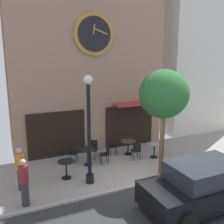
{
  "coord_description": "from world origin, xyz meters",
  "views": [
    {
      "loc": [
        -4.72,
        -7.94,
        4.99
      ],
      "look_at": [
        -0.18,
        2.2,
        2.55
      ],
      "focal_mm": 41.27,
      "sensor_mm": 36.0,
      "label": 1
    }
  ],
  "objects_px": {
    "parked_car_black": "(204,185)",
    "street_tree": "(164,95)",
    "street_lamp": "(89,130)",
    "cafe_chair_curbside": "(106,152)",
    "cafe_chair_facing_wall": "(111,145)",
    "pedestrian_maroon": "(24,182)",
    "cafe_chair_corner": "(136,150)",
    "cafe_table_near_curb": "(66,166)",
    "cafe_table_center_left": "(128,144)",
    "cafe_chair_near_tree": "(71,152)",
    "pedestrian_orange": "(20,168)",
    "cafe_table_near_door": "(154,148)",
    "cafe_chair_right_end": "(93,148)",
    "cafe_table_rightmost": "(88,154)"
  },
  "relations": [
    {
      "from": "cafe_table_center_left",
      "to": "parked_car_black",
      "type": "height_order",
      "value": "parked_car_black"
    },
    {
      "from": "cafe_table_near_curb",
      "to": "pedestrian_orange",
      "type": "xyz_separation_m",
      "value": [
        -1.78,
        -0.21,
        0.33
      ]
    },
    {
      "from": "cafe_chair_right_end",
      "to": "pedestrian_maroon",
      "type": "distance_m",
      "value": 4.6
    },
    {
      "from": "pedestrian_orange",
      "to": "parked_car_black",
      "type": "height_order",
      "value": "pedestrian_orange"
    },
    {
      "from": "street_lamp",
      "to": "cafe_table_near_door",
      "type": "height_order",
      "value": "street_lamp"
    },
    {
      "from": "pedestrian_orange",
      "to": "street_lamp",
      "type": "bearing_deg",
      "value": -12.14
    },
    {
      "from": "street_lamp",
      "to": "pedestrian_maroon",
      "type": "relative_size",
      "value": 2.58
    },
    {
      "from": "cafe_chair_curbside",
      "to": "cafe_chair_facing_wall",
      "type": "xyz_separation_m",
      "value": [
        0.67,
        0.86,
        0.0
      ]
    },
    {
      "from": "cafe_chair_corner",
      "to": "pedestrian_orange",
      "type": "bearing_deg",
      "value": -172.39
    },
    {
      "from": "cafe_chair_corner",
      "to": "pedestrian_maroon",
      "type": "bearing_deg",
      "value": -160.58
    },
    {
      "from": "cafe_chair_near_tree",
      "to": "pedestrian_maroon",
      "type": "relative_size",
      "value": 0.54
    },
    {
      "from": "street_lamp",
      "to": "street_tree",
      "type": "distance_m",
      "value": 3.34
    },
    {
      "from": "cafe_chair_corner",
      "to": "cafe_chair_curbside",
      "type": "distance_m",
      "value": 1.53
    },
    {
      "from": "street_tree",
      "to": "cafe_chair_curbside",
      "type": "xyz_separation_m",
      "value": [
        -1.73,
        2.0,
        -2.92
      ]
    },
    {
      "from": "cafe_table_near_curb",
      "to": "cafe_table_center_left",
      "type": "distance_m",
      "value": 3.81
    },
    {
      "from": "street_lamp",
      "to": "cafe_table_center_left",
      "type": "bearing_deg",
      "value": 36.46
    },
    {
      "from": "cafe_chair_near_tree",
      "to": "cafe_chair_curbside",
      "type": "relative_size",
      "value": 1.0
    },
    {
      "from": "cafe_chair_curbside",
      "to": "cafe_chair_near_tree",
      "type": "bearing_deg",
      "value": 151.78
    },
    {
      "from": "cafe_table_near_curb",
      "to": "cafe_chair_curbside",
      "type": "relative_size",
      "value": 0.85
    },
    {
      "from": "cafe_table_near_door",
      "to": "cafe_chair_right_end",
      "type": "height_order",
      "value": "cafe_chair_right_end"
    },
    {
      "from": "cafe_chair_curbside",
      "to": "cafe_chair_facing_wall",
      "type": "relative_size",
      "value": 1.0
    },
    {
      "from": "cafe_table_near_curb",
      "to": "pedestrian_orange",
      "type": "height_order",
      "value": "pedestrian_orange"
    },
    {
      "from": "street_tree",
      "to": "cafe_table_rightmost",
      "type": "bearing_deg",
      "value": 140.01
    },
    {
      "from": "cafe_chair_curbside",
      "to": "parked_car_black",
      "type": "distance_m",
      "value": 4.9
    },
    {
      "from": "cafe_chair_facing_wall",
      "to": "cafe_chair_curbside",
      "type": "bearing_deg",
      "value": -128.07
    },
    {
      "from": "cafe_chair_corner",
      "to": "cafe_chair_facing_wall",
      "type": "height_order",
      "value": "same"
    },
    {
      "from": "parked_car_black",
      "to": "pedestrian_maroon",
      "type": "bearing_deg",
      "value": 155.67
    },
    {
      "from": "pedestrian_orange",
      "to": "pedestrian_maroon",
      "type": "xyz_separation_m",
      "value": [
        0.02,
        -1.17,
        0.0
      ]
    },
    {
      "from": "cafe_chair_facing_wall",
      "to": "parked_car_black",
      "type": "bearing_deg",
      "value": -80.0
    },
    {
      "from": "cafe_table_near_door",
      "to": "pedestrian_orange",
      "type": "distance_m",
      "value": 6.39
    },
    {
      "from": "street_tree",
      "to": "cafe_chair_near_tree",
      "type": "height_order",
      "value": "street_tree"
    },
    {
      "from": "pedestrian_orange",
      "to": "pedestrian_maroon",
      "type": "distance_m",
      "value": 1.17
    },
    {
      "from": "cafe_table_rightmost",
      "to": "cafe_chair_facing_wall",
      "type": "height_order",
      "value": "cafe_chair_facing_wall"
    },
    {
      "from": "pedestrian_orange",
      "to": "parked_car_black",
      "type": "xyz_separation_m",
      "value": [
        5.51,
        -3.65,
        -0.1
      ]
    },
    {
      "from": "cafe_chair_facing_wall",
      "to": "cafe_table_center_left",
      "type": "bearing_deg",
      "value": -19.88
    },
    {
      "from": "cafe_table_center_left",
      "to": "pedestrian_orange",
      "type": "relative_size",
      "value": 0.45
    },
    {
      "from": "cafe_chair_curbside",
      "to": "cafe_chair_corner",
      "type": "bearing_deg",
      "value": -9.24
    },
    {
      "from": "street_tree",
      "to": "street_lamp",
      "type": "bearing_deg",
      "value": 170.82
    },
    {
      "from": "street_lamp",
      "to": "cafe_table_near_curb",
      "type": "bearing_deg",
      "value": 135.51
    },
    {
      "from": "cafe_chair_near_tree",
      "to": "pedestrian_maroon",
      "type": "height_order",
      "value": "pedestrian_maroon"
    },
    {
      "from": "cafe_table_near_curb",
      "to": "pedestrian_orange",
      "type": "distance_m",
      "value": 1.82
    },
    {
      "from": "cafe_chair_corner",
      "to": "cafe_table_center_left",
      "type": "bearing_deg",
      "value": 91.28
    },
    {
      "from": "street_tree",
      "to": "pedestrian_orange",
      "type": "height_order",
      "value": "street_tree"
    },
    {
      "from": "parked_car_black",
      "to": "street_tree",
      "type": "bearing_deg",
      "value": 87.99
    },
    {
      "from": "cafe_table_near_door",
      "to": "cafe_table_rightmost",
      "type": "bearing_deg",
      "value": 171.68
    },
    {
      "from": "street_lamp",
      "to": "cafe_chair_right_end",
      "type": "height_order",
      "value": "street_lamp"
    },
    {
      "from": "cafe_chair_corner",
      "to": "cafe_chair_curbside",
      "type": "relative_size",
      "value": 1.0
    },
    {
      "from": "cafe_table_rightmost",
      "to": "cafe_chair_facing_wall",
      "type": "distance_m",
      "value": 1.67
    },
    {
      "from": "street_tree",
      "to": "cafe_chair_right_end",
      "type": "height_order",
      "value": "street_tree"
    },
    {
      "from": "street_lamp",
      "to": "cafe_table_near_curb",
      "type": "relative_size",
      "value": 5.66
    }
  ]
}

